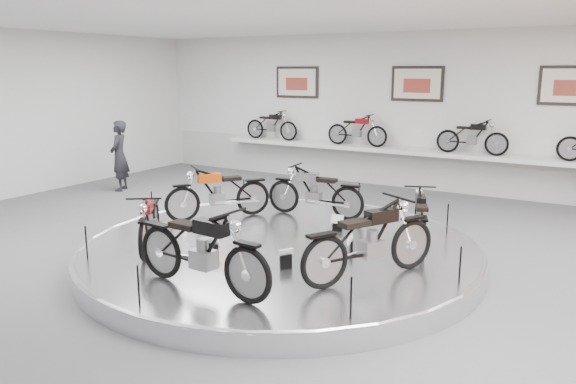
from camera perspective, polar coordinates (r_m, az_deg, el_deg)
The scene contains 20 objects.
floor at distance 8.97m, azimuth -1.84°, elevation -7.52°, with size 16.00×16.00×0.00m, color #515154.
ceiling at distance 8.49m, azimuth -2.03°, elevation 18.78°, with size 16.00×16.00×0.00m, color white.
wall_back at distance 14.86m, azimuth 12.90°, elevation 7.98°, with size 16.00×16.00×0.00m, color silver.
dado_band at distance 15.01m, azimuth 12.62°, elevation 2.45°, with size 15.68×0.04×1.10m, color #BCBCBA.
display_platform at distance 9.16m, azimuth -0.83°, elevation -6.10°, with size 6.40×6.40×0.30m, color silver.
platform_rim at distance 9.12m, azimuth -0.83°, elevation -5.38°, with size 6.40×6.40×0.10m, color #B2B2BA.
shelf at distance 14.68m, azimuth 12.35°, elevation 4.02°, with size 11.00×0.55×0.10m, color silver.
poster_left at distance 16.21m, azimuth 0.92°, elevation 11.09°, with size 1.35×0.06×0.88m, color beige.
poster_center at distance 14.79m, azimuth 12.98°, elevation 10.67°, with size 1.35×0.06×0.88m, color beige.
poster_right at distance 14.11m, azimuth 26.81°, elevation 9.62°, with size 1.35×0.06×0.88m, color beige.
shelf_bike_a at distance 16.43m, azimuth -1.68°, elevation 6.61°, with size 1.22×0.42×0.73m, color black, non-canonical shape.
shelf_bike_b at distance 15.16m, azimuth 7.02°, elevation 6.05°, with size 1.22×0.42×0.73m, color maroon, non-canonical shape.
shelf_bike_c at distance 14.23m, azimuth 18.18°, elevation 5.13°, with size 1.22×0.42×0.73m, color black, non-canonical shape.
bike_a at distance 9.20m, azimuth 13.29°, elevation -2.52°, with size 1.50×0.53×0.88m, color black, non-canonical shape.
bike_b at distance 10.64m, azimuth 2.76°, elevation 0.07°, with size 1.66×0.59×0.98m, color #A6A6AB, non-canonical shape.
bike_c at distance 10.56m, azimuth -7.10°, elevation -0.02°, with size 1.72×0.61×1.01m, color #D24B08, non-canonical shape.
bike_d at distance 9.01m, azimuth -13.92°, elevation -2.80°, with size 1.53×0.54×0.90m, color maroon, non-canonical shape.
bike_e at distance 7.14m, azimuth -8.78°, elevation -5.73°, with size 1.86×0.66×1.10m, color black, non-canonical shape.
bike_f at distance 7.53m, azimuth 8.37°, elevation -4.82°, with size 1.84×0.65×1.08m, color black, non-canonical shape.
visitor at distance 14.97m, azimuth -16.76°, elevation 3.54°, with size 0.65×0.43×1.80m, color black.
Camera 1 is at (4.55, -7.11, 3.04)m, focal length 35.00 mm.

